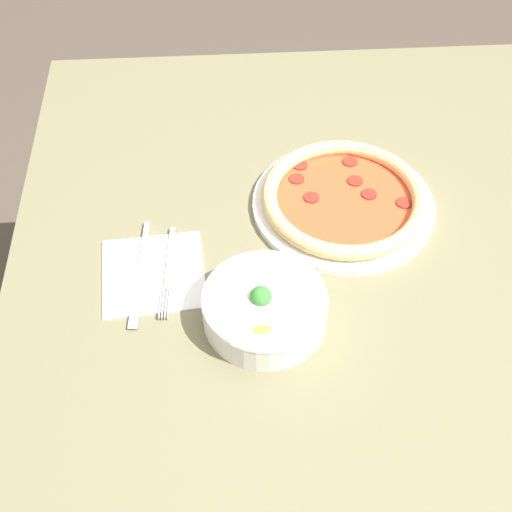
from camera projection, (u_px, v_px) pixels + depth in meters
name	position (u px, v px, depth m)	size (l,w,h in m)	color
ground_plane	(308.00, 452.00, 1.73)	(8.00, 8.00, 0.00)	#4C4238
dining_table	(328.00, 282.00, 1.24)	(1.05, 1.09, 0.76)	#706B4C
pizza	(344.00, 200.00, 1.19)	(0.31, 0.31, 0.04)	white
bowl	(265.00, 307.00, 1.03)	(0.18, 0.18, 0.07)	white
napkin	(153.00, 273.00, 1.11)	(0.17, 0.17, 0.00)	white
fork	(168.00, 270.00, 1.11)	(0.02, 0.18, 0.00)	silver
knife	(141.00, 268.00, 1.11)	(0.03, 0.21, 0.01)	silver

